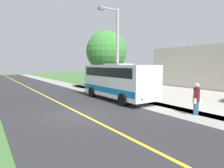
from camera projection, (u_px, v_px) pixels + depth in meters
ground_plane at (81, 114)px, 11.17m from camera, size 120.00×120.00×0.00m
road_surface at (81, 114)px, 11.17m from camera, size 8.00×100.00×0.01m
sidewalk at (146, 104)px, 14.06m from camera, size 2.40×100.00×0.01m
road_centre_line at (81, 114)px, 11.17m from camera, size 0.16×100.00×0.00m
shuttle_bus_front at (118, 80)px, 15.68m from camera, size 2.67×7.39×2.96m
pedestrian_with_bags at (197, 98)px, 10.93m from camera, size 0.72×0.34×1.82m
street_light_pole at (116, 49)px, 16.24m from camera, size 1.97×0.24×7.52m
tree_curbside at (107, 51)px, 22.19m from camera, size 4.71×4.71×6.76m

